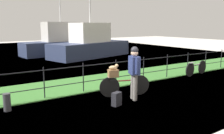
{
  "coord_description": "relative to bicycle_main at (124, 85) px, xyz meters",
  "views": [
    {
      "loc": [
        -4.35,
        -5.2,
        2.35
      ],
      "look_at": [
        0.12,
        1.49,
        0.9
      ],
      "focal_mm": 38.11,
      "sensor_mm": 36.0,
      "label": 1
    }
  ],
  "objects": [
    {
      "name": "bicycle_parked",
      "position": [
        4.73,
        0.76,
        -0.01
      ],
      "size": [
        1.69,
        0.27,
        0.64
      ],
      "color": "black",
      "rests_on": "ground"
    },
    {
      "name": "backpack_on_paving",
      "position": [
        -0.77,
        -0.66,
        -0.15
      ],
      "size": [
        0.32,
        0.26,
        0.4
      ],
      "primitive_type": "cube",
      "rotation": [
        0.0,
        0.0,
        3.45
      ],
      "color": "black",
      "rests_on": "ground"
    },
    {
      "name": "grass_strip",
      "position": [
        -0.23,
        2.17,
        -0.34
      ],
      "size": [
        27.0,
        2.4,
        0.03
      ],
      "primitive_type": "cube",
      "color": "#38702D",
      "rests_on": "ground"
    },
    {
      "name": "wooden_crate",
      "position": [
        -0.37,
        0.12,
        0.44
      ],
      "size": [
        0.38,
        0.33,
        0.24
      ],
      "primitive_type": "cube",
      "rotation": [
        0.0,
        0.0,
        -0.32
      ],
      "color": "brown",
      "rests_on": "bicycle_main"
    },
    {
      "name": "cyclist_person",
      "position": [
        0.02,
        -0.48,
        0.65
      ],
      "size": [
        0.37,
        0.52,
        1.68
      ],
      "color": "slate",
      "rests_on": "ground"
    },
    {
      "name": "moored_boat_near",
      "position": [
        3.75,
        9.18,
        0.54
      ],
      "size": [
        6.63,
        3.78,
        4.06
      ],
      "color": "#2D3856",
      "rests_on": "ground"
    },
    {
      "name": "mooring_bollard",
      "position": [
        -3.51,
        0.66,
        -0.11
      ],
      "size": [
        0.2,
        0.2,
        0.49
      ],
      "primitive_type": "cylinder",
      "color": "#38383D",
      "rests_on": "ground"
    },
    {
      "name": "terrier_dog",
      "position": [
        -0.34,
        0.11,
        0.63
      ],
      "size": [
        0.32,
        0.22,
        0.18
      ],
      "color": "tan",
      "rests_on": "wooden_crate"
    },
    {
      "name": "iron_fence",
      "position": [
        -0.23,
        1.16,
        0.24
      ],
      "size": [
        18.04,
        0.04,
        1.03
      ],
      "color": "black",
      "rests_on": "ground"
    },
    {
      "name": "moored_boat_far",
      "position": [
        2.51,
        11.7,
        0.56
      ],
      "size": [
        6.32,
        2.42,
        4.13
      ],
      "color": "#2D3856",
      "rests_on": "ground"
    },
    {
      "name": "ground_plane",
      "position": [
        -0.23,
        -0.92,
        -0.35
      ],
      "size": [
        60.0,
        60.0,
        0.0
      ],
      "primitive_type": "plane",
      "color": "beige"
    },
    {
      "name": "harbor_water",
      "position": [
        -0.23,
        11.68,
        -0.35
      ],
      "size": [
        30.0,
        30.0,
        0.0
      ],
      "primitive_type": "plane",
      "color": "slate",
      "rests_on": "ground"
    },
    {
      "name": "bicycle_main",
      "position": [
        0.0,
        0.0,
        0.0
      ],
      "size": [
        1.64,
        0.58,
        0.67
      ],
      "color": "black",
      "rests_on": "ground"
    }
  ]
}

